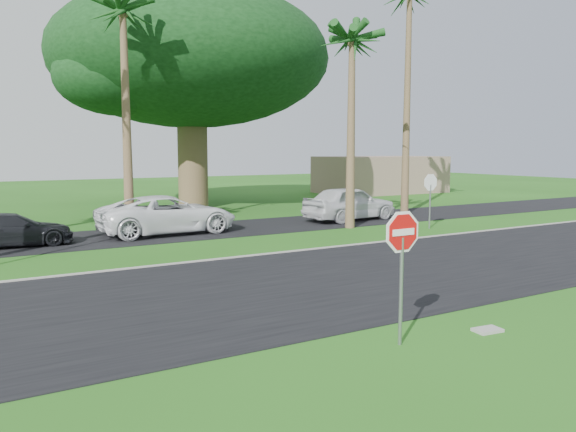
% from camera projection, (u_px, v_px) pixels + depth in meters
% --- Properties ---
extents(ground, '(120.00, 120.00, 0.00)m').
position_uv_depth(ground, '(293.00, 309.00, 12.65)').
color(ground, '#1F5014').
rests_on(ground, ground).
extents(road, '(120.00, 8.00, 0.02)m').
position_uv_depth(road, '(253.00, 289.00, 14.37)').
color(road, black).
rests_on(road, ground).
extents(parking_strip, '(120.00, 5.00, 0.02)m').
position_uv_depth(parking_strip, '(140.00, 235.00, 23.37)').
color(parking_strip, black).
rests_on(parking_strip, ground).
extents(curb, '(120.00, 0.12, 0.06)m').
position_uv_depth(curb, '(196.00, 262.00, 17.84)').
color(curb, gray).
rests_on(curb, ground).
extents(stop_sign_near, '(1.05, 0.07, 2.62)m').
position_uv_depth(stop_sign_near, '(402.00, 250.00, 10.12)').
color(stop_sign_near, gray).
rests_on(stop_sign_near, ground).
extents(stop_sign_far, '(1.05, 0.07, 2.62)m').
position_uv_depth(stop_sign_far, '(430.00, 190.00, 25.32)').
color(stop_sign_far, gray).
rests_on(stop_sign_far, ground).
extents(palm_center, '(5.00, 5.00, 10.50)m').
position_uv_depth(palm_center, '(123.00, 16.00, 23.57)').
color(palm_center, brown).
rests_on(palm_center, ground).
extents(palm_right_near, '(5.00, 5.00, 9.50)m').
position_uv_depth(palm_right_near, '(352.00, 44.00, 24.77)').
color(palm_right_near, brown).
rests_on(palm_right_near, ground).
extents(canopy_tree, '(16.50, 16.50, 13.12)m').
position_uv_depth(canopy_tree, '(191.00, 59.00, 33.46)').
color(canopy_tree, brown).
rests_on(canopy_tree, ground).
extents(building_far, '(10.00, 6.00, 3.00)m').
position_uv_depth(building_far, '(380.00, 174.00, 46.79)').
color(building_far, gray).
rests_on(building_far, ground).
extents(car_dark, '(4.27, 1.80, 1.23)m').
position_uv_depth(car_dark, '(12.00, 230.00, 20.63)').
color(car_dark, black).
rests_on(car_dark, ground).
extents(car_minivan, '(5.95, 2.93, 1.62)m').
position_uv_depth(car_minivan, '(168.00, 215.00, 23.82)').
color(car_minivan, white).
rests_on(car_minivan, ground).
extents(car_pickup, '(5.28, 2.62, 1.73)m').
position_uv_depth(car_pickup, '(350.00, 203.00, 28.33)').
color(car_pickup, silver).
rests_on(car_pickup, ground).
extents(utility_slab, '(0.59, 0.41, 0.06)m').
position_uv_depth(utility_slab, '(487.00, 330.00, 11.07)').
color(utility_slab, gray).
rests_on(utility_slab, ground).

